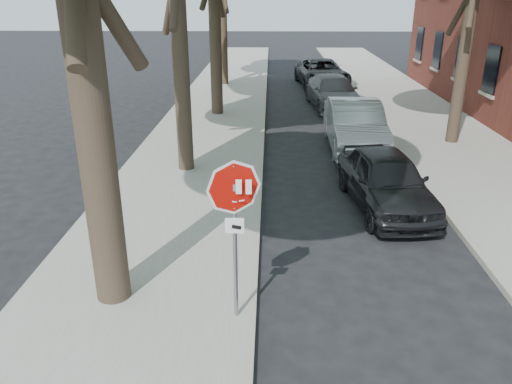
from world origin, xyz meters
TOP-DOWN VIEW (x-y plane):
  - ground at (0.00, 0.00)m, footprint 120.00×120.00m
  - sidewalk_left at (-2.50, 12.00)m, footprint 4.00×55.00m
  - sidewalk_right at (6.00, 12.00)m, footprint 4.00×55.00m
  - curb_left at (-0.45, 12.00)m, footprint 0.12×55.00m
  - curb_right at (3.95, 12.00)m, footprint 0.12×55.00m
  - stop_sign at (-0.70, -0.03)m, footprint 0.76×0.34m
  - car_a at (2.60, 4.63)m, footprint 2.08×4.24m
  - car_b at (2.60, 9.46)m, footprint 1.70×4.75m
  - car_c at (2.60, 15.69)m, footprint 2.44×4.94m
  - car_d at (2.60, 20.95)m, footprint 2.88×5.39m

SIDE VIEW (x-z plane):
  - ground at x=0.00m, z-range 0.00..0.00m
  - sidewalk_left at x=-2.50m, z-range 0.00..0.12m
  - sidewalk_right at x=6.00m, z-range 0.00..0.12m
  - curb_left at x=-0.45m, z-range 0.00..0.13m
  - curb_right at x=3.95m, z-range 0.00..0.13m
  - car_c at x=2.60m, z-range 0.00..1.38m
  - car_a at x=2.60m, z-range 0.00..1.39m
  - car_d at x=2.60m, z-range 0.00..1.44m
  - car_b at x=2.60m, z-range 0.00..1.56m
  - stop_sign at x=-0.70m, z-range 0.64..3.25m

